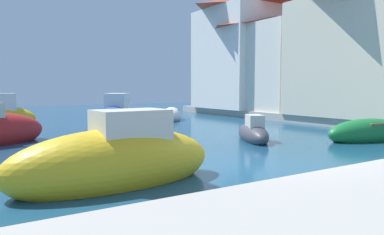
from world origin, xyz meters
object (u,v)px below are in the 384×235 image
moored_boat_4 (253,133)px  moored_boat_8 (368,133)px  moored_boat_1 (117,161)px  waterfront_building_main (370,46)px  waterfront_building_far (246,52)px  moored_boat_0 (117,118)px  waterfront_building_annex (260,62)px  moored_boat_9 (172,115)px

moored_boat_4 → moored_boat_8: size_ratio=0.81×
moored_boat_1 → moored_boat_8: (11.07, 1.04, -0.19)m
waterfront_building_main → waterfront_building_far: (0.00, 10.89, 0.58)m
waterfront_building_far → moored_boat_0: bearing=-159.6°
moored_boat_8 → waterfront_building_main: (6.05, 3.87, 4.21)m
moored_boat_1 → moored_boat_8: 11.12m
moored_boat_0 → moored_boat_8: 12.13m
waterfront_building_main → waterfront_building_far: waterfront_building_far is taller
moored_boat_1 → moored_boat_4: (7.13, 3.54, -0.21)m
waterfront_building_annex → moored_boat_1: bearing=-140.5°
moored_boat_4 → moored_boat_8: 4.67m
moored_boat_0 → moored_boat_9: size_ratio=1.69×
moored_boat_4 → waterfront_building_far: waterfront_building_far is taller
moored_boat_1 → waterfront_building_annex: size_ratio=0.47×
moored_boat_1 → waterfront_building_annex: 22.48m
moored_boat_4 → waterfront_building_far: bearing=-11.1°
moored_boat_9 → waterfront_building_main: (8.25, -8.72, 4.23)m
moored_boat_0 → waterfront_building_far: waterfront_building_far is taller
moored_boat_0 → waterfront_building_annex: waterfront_building_annex is taller
moored_boat_1 → moored_boat_9: 16.26m
moored_boat_0 → moored_boat_1: 11.65m
waterfront_building_annex → waterfront_building_far: (0.00, 1.68, 0.97)m
moored_boat_9 → waterfront_building_far: 9.79m
waterfront_building_main → moored_boat_8: bearing=-147.4°
moored_boat_4 → moored_boat_1: bearing=144.5°
moored_boat_8 → waterfront_building_annex: 14.91m
moored_boat_8 → moored_boat_0: bearing=-44.1°
moored_boat_0 → waterfront_building_far: (13.08, 4.87, 4.57)m
waterfront_building_main → waterfront_building_annex: (0.00, 9.21, -0.40)m
moored_boat_4 → moored_boat_8: bearing=-94.3°
moored_boat_1 → moored_boat_4: bearing=-156.8°
moored_boat_8 → waterfront_building_main: bearing=-136.9°
moored_boat_0 → waterfront_building_main: 14.94m
moored_boat_4 → waterfront_building_main: size_ratio=0.41×
moored_boat_8 → waterfront_building_far: bearing=-101.8°
moored_boat_8 → waterfront_building_main: size_ratio=0.50×
moored_boat_8 → waterfront_building_annex: (6.05, 13.08, 3.81)m
moored_boat_1 → waterfront_building_far: size_ratio=0.54×
waterfront_building_main → waterfront_building_annex: size_ratio=0.78×
moored_boat_1 → waterfront_building_annex: waterfront_building_annex is taller
waterfront_building_far → moored_boat_1: bearing=-137.3°
moored_boat_0 → moored_boat_4: bearing=53.0°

